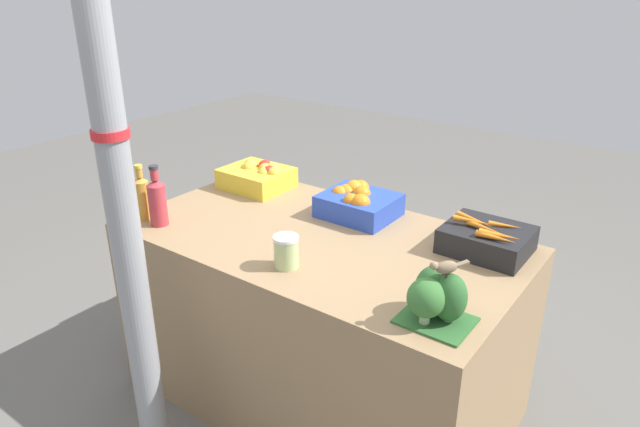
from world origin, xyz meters
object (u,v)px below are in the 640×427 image
Objects in this scene: juice_bottle_amber at (142,197)px; juice_bottle_ruby at (157,201)px; apple_crate at (258,176)px; broccoli_pile at (437,295)px; orange_crate at (357,202)px; sparrow_bird at (445,267)px; pickle_jar at (286,252)px; carrot_crate at (487,239)px; support_pole at (116,170)px.

juice_bottle_ruby reaches higher than juice_bottle_amber.
apple_crate is at bearing 76.16° from juice_bottle_amber.
juice_bottle_amber is at bearing -178.40° from broccoli_pile.
broccoli_pile is at bearing -40.36° from orange_crate.
orange_crate is 0.86m from sparrow_bird.
broccoli_pile is 0.89× the size of juice_bottle_amber.
orange_crate reaches higher than pickle_jar.
carrot_crate is at bearing -0.37° from apple_crate.
broccoli_pile reaches higher than orange_crate.
juice_bottle_ruby is (-0.33, 0.39, -0.31)m from support_pole.
support_pole is 0.66m from juice_bottle_amber.
juice_bottle_ruby reaches higher than orange_crate.
apple_crate is 1.28× the size of juice_bottle_amber.
support_pole is 1.08m from apple_crate.
orange_crate is 0.85m from juice_bottle_ruby.
orange_crate is 0.59m from carrot_crate.
orange_crate reaches higher than carrot_crate.
juice_bottle_amber is at bearing -52.65° from sparrow_bird.
sparrow_bird is (1.28, 0.03, 0.08)m from juice_bottle_ruby.
broccoli_pile reaches higher than apple_crate.
juice_bottle_ruby reaches higher than pickle_jar.
broccoli_pile reaches higher than carrot_crate.
juice_bottle_ruby is at bearing 130.46° from support_pole.
sparrow_bird is at bearing -39.80° from orange_crate.
support_pole is at bearing -106.97° from orange_crate.
apple_crate is 1.00× the size of carrot_crate.
support_pole is 1.06m from sparrow_bird.
pickle_jar is at bearing 2.38° from juice_bottle_ruby.
juice_bottle_amber is 2.11× the size of sparrow_bird.
carrot_crate is 1.35m from juice_bottle_ruby.
juice_bottle_ruby reaches higher than apple_crate.
juice_bottle_amber is at bearing -141.62° from orange_crate.
juice_bottle_ruby is at bearing -178.27° from broccoli_pile.
support_pole reaches higher than orange_crate.
support_pole is 9.99× the size of juice_bottle_amber.
support_pole is 9.35× the size of juice_bottle_ruby.
carrot_crate is (0.88, 0.97, -0.37)m from support_pole.
sparrow_bird reaches higher than pickle_jar.
juice_bottle_ruby is (-0.04, -0.58, 0.05)m from apple_crate.
sparrow_bird reaches higher than orange_crate.
carrot_crate is 1.43× the size of broccoli_pile.
pickle_jar is (0.05, -0.55, -0.00)m from orange_crate.
apple_crate is 1.00× the size of orange_crate.
pickle_jar is at bearing 50.71° from support_pole.
orange_crate is at bearing 38.38° from juice_bottle_amber.
juice_bottle_amber is at bearing -177.94° from pickle_jar.
juice_bottle_ruby is 2.15× the size of pickle_jar.
juice_bottle_ruby is at bearing -0.00° from juice_bottle_amber.
apple_crate is 0.59m from orange_crate.
apple_crate is at bearing 179.45° from orange_crate.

